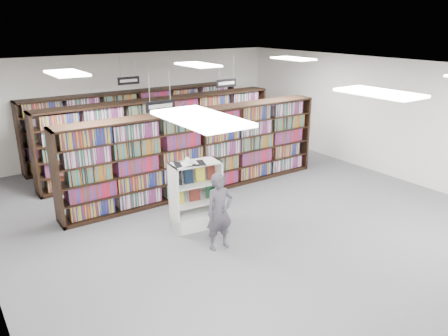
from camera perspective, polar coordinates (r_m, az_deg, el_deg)
floor at (r=9.67m, az=3.13°, el=-6.65°), size 12.00×12.00×0.00m
ceiling at (r=8.79m, az=3.51°, el=12.54°), size 10.00×12.00×0.10m
wall_back at (r=14.20m, az=-11.80°, el=8.05°), size 10.00×0.10×3.20m
wall_right at (r=12.71m, az=21.55°, el=5.90°), size 0.10×12.00×3.20m
bookshelf_row_near at (r=10.84m, az=-3.22°, el=2.14°), size 7.00×0.60×2.10m
bookshelf_row_mid at (r=12.53m, az=-8.01°, el=4.28°), size 7.00×0.60×2.10m
bookshelf_row_far at (r=14.03m, az=-11.17°, el=5.67°), size 7.00×0.60×2.10m
aisle_sign_left at (r=8.94m, az=-8.30°, el=8.15°), size 0.65×0.02×0.80m
aisle_sign_right at (r=12.15m, az=0.30°, el=11.13°), size 0.65×0.02×0.80m
aisle_sign_center at (r=12.95m, az=-12.36°, el=11.18°), size 0.65×0.02×0.80m
troffer_front_left at (r=4.66m, az=-3.07°, el=6.49°), size 0.60×1.20×0.04m
troffer_front_center at (r=6.71m, az=19.63°, el=9.22°), size 0.60×1.20×0.04m
troffer_back_left at (r=9.25m, az=-19.86°, el=11.56°), size 0.60×1.20×0.04m
troffer_back_center at (r=10.43m, az=-3.44°, el=13.31°), size 0.60×1.20×0.04m
troffer_back_right at (r=12.25m, az=9.02°, el=13.93°), size 0.60×1.20×0.04m
endcap_display at (r=9.18m, az=-3.76°, el=-4.86°), size 1.07×0.62×1.43m
open_book at (r=8.70m, az=-4.57°, el=0.70°), size 0.68×0.52×0.13m
shopper at (r=8.20m, az=-0.58°, el=-5.76°), size 0.57×0.40×1.49m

